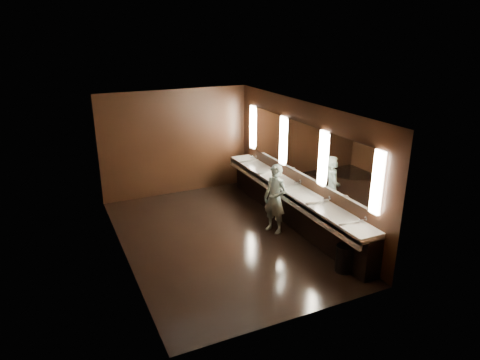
{
  "coord_description": "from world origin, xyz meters",
  "views": [
    {
      "loc": [
        -3.11,
        -7.67,
        4.28
      ],
      "look_at": [
        0.47,
        0.0,
        1.25
      ],
      "focal_mm": 32.0,
      "sensor_mm": 36.0,
      "label": 1
    }
  ],
  "objects": [
    {
      "name": "sink_counter",
      "position": [
        1.79,
        0.0,
        0.5
      ],
      "size": [
        0.55,
        5.4,
        1.01
      ],
      "color": "black",
      "rests_on": "floor"
    },
    {
      "name": "mirror_band",
      "position": [
        1.98,
        -0.0,
        1.75
      ],
      "size": [
        0.06,
        5.03,
        1.15
      ],
      "color": "white",
      "rests_on": "wall_right"
    },
    {
      "name": "wall_left",
      "position": [
        -2.0,
        0.0,
        1.4
      ],
      "size": [
        0.02,
        6.0,
        2.8
      ],
      "primitive_type": "cube",
      "color": "black",
      "rests_on": "floor"
    },
    {
      "name": "trash_bin",
      "position": [
        1.58,
        -2.2,
        0.26
      ],
      "size": [
        0.34,
        0.34,
        0.52
      ],
      "primitive_type": "cylinder",
      "rotation": [
        0.0,
        0.0,
        0.02
      ],
      "color": "black",
      "rests_on": "floor"
    },
    {
      "name": "wall_front",
      "position": [
        0.0,
        -3.0,
        1.4
      ],
      "size": [
        4.0,
        0.02,
        2.8
      ],
      "primitive_type": "cube",
      "color": "black",
      "rests_on": "floor"
    },
    {
      "name": "person",
      "position": [
        1.22,
        -0.2,
        0.77
      ],
      "size": [
        0.56,
        0.66,
        1.54
      ],
      "primitive_type": "imported",
      "rotation": [
        0.0,
        0.0,
        -1.18
      ],
      "color": "#97D8E1",
      "rests_on": "floor"
    },
    {
      "name": "floor",
      "position": [
        0.0,
        0.0,
        0.0
      ],
      "size": [
        6.0,
        6.0,
        0.0
      ],
      "primitive_type": "plane",
      "color": "black",
      "rests_on": "ground"
    },
    {
      "name": "ceiling",
      "position": [
        0.0,
        0.0,
        2.8
      ],
      "size": [
        4.0,
        6.0,
        0.02
      ],
      "primitive_type": "cube",
      "color": "#2D2D2B",
      "rests_on": "wall_back"
    },
    {
      "name": "wall_right",
      "position": [
        2.0,
        0.0,
        1.4
      ],
      "size": [
        0.02,
        6.0,
        2.8
      ],
      "primitive_type": "cube",
      "color": "black",
      "rests_on": "floor"
    },
    {
      "name": "wall_back",
      "position": [
        0.0,
        3.0,
        1.4
      ],
      "size": [
        4.0,
        0.02,
        2.8
      ],
      "primitive_type": "cube",
      "color": "black",
      "rests_on": "floor"
    }
  ]
}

